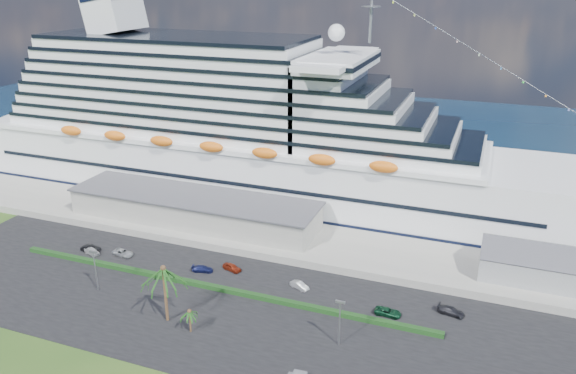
% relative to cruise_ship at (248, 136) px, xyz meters
% --- Properties ---
extents(ground, '(420.00, 420.00, 0.00)m').
position_rel_cruise_ship_xyz_m(ground, '(21.53, -64.00, -16.69)').
color(ground, '#214517').
rests_on(ground, ground).
extents(asphalt_lot, '(140.00, 38.00, 0.12)m').
position_rel_cruise_ship_xyz_m(asphalt_lot, '(21.53, -53.00, -16.63)').
color(asphalt_lot, black).
rests_on(asphalt_lot, ground).
extents(wharf, '(240.00, 20.00, 1.80)m').
position_rel_cruise_ship_xyz_m(wharf, '(21.53, -24.00, -15.79)').
color(wharf, gray).
rests_on(wharf, ground).
extents(water, '(420.00, 160.00, 0.02)m').
position_rel_cruise_ship_xyz_m(water, '(21.53, 66.00, -16.68)').
color(water, black).
rests_on(water, ground).
extents(cruise_ship, '(191.00, 38.00, 54.00)m').
position_rel_cruise_ship_xyz_m(cruise_ship, '(0.00, 0.00, 0.00)').
color(cruise_ship, silver).
rests_on(cruise_ship, ground).
extents(terminal_building, '(61.00, 15.00, 6.30)m').
position_rel_cruise_ship_xyz_m(terminal_building, '(-3.47, -24.00, -11.68)').
color(terminal_building, gray).
rests_on(terminal_building, wharf).
extents(port_shed, '(24.00, 12.31, 7.37)m').
position_rel_cruise_ship_xyz_m(port_shed, '(73.53, -24.00, -12.30)').
color(port_shed, gray).
rests_on(port_shed, wharf).
extents(hedge, '(88.00, 1.10, 0.90)m').
position_rel_cruise_ship_xyz_m(hedge, '(13.53, -48.00, -16.12)').
color(hedge, black).
rests_on(hedge, asphalt_lot).
extents(lamp_post_left, '(1.60, 0.35, 8.27)m').
position_rel_cruise_ship_xyz_m(lamp_post_left, '(-6.47, -56.00, -11.35)').
color(lamp_post_left, gray).
rests_on(lamp_post_left, asphalt_lot).
extents(lamp_post_right, '(1.60, 0.35, 8.27)m').
position_rel_cruise_ship_xyz_m(lamp_post_right, '(41.53, -56.00, -11.35)').
color(lamp_post_right, gray).
rests_on(lamp_post_right, asphalt_lot).
extents(palm_tall, '(8.82, 8.82, 11.13)m').
position_rel_cruise_ship_xyz_m(palm_tall, '(11.53, -60.00, -7.49)').
color(palm_tall, '#47301E').
rests_on(palm_tall, ground).
extents(palm_short, '(3.53, 3.53, 4.56)m').
position_rel_cruise_ship_xyz_m(palm_short, '(17.03, -61.50, -13.03)').
color(palm_short, '#47301E').
rests_on(palm_short, ground).
extents(parked_car_0, '(4.49, 2.96, 1.42)m').
position_rel_cruise_ship_xyz_m(parked_car_0, '(-17.14, -44.49, -15.86)').
color(parked_car_0, silver).
rests_on(parked_car_0, asphalt_lot).
extents(parked_car_1, '(4.43, 2.03, 1.41)m').
position_rel_cruise_ship_xyz_m(parked_car_1, '(-18.25, -43.49, -15.87)').
color(parked_car_1, black).
rests_on(parked_car_1, asphalt_lot).
extents(parked_car_2, '(5.04, 2.85, 1.33)m').
position_rel_cruise_ship_xyz_m(parked_car_2, '(-10.45, -42.67, -15.91)').
color(parked_car_2, '#A3A7AC').
rests_on(parked_car_2, asphalt_lot).
extents(parked_car_3, '(4.61, 2.64, 1.26)m').
position_rel_cruise_ship_xyz_m(parked_car_3, '(8.94, -42.71, -15.95)').
color(parked_car_3, '#151A49').
rests_on(parked_car_3, asphalt_lot).
extents(parked_car_4, '(4.50, 2.87, 1.42)m').
position_rel_cruise_ship_xyz_m(parked_car_4, '(14.37, -40.16, -15.86)').
color(parked_car_4, maroon).
rests_on(parked_car_4, asphalt_lot).
extents(parked_car_5, '(4.21, 2.79, 1.31)m').
position_rel_cruise_ship_xyz_m(parked_car_5, '(29.63, -41.86, -15.92)').
color(parked_car_5, '#A2A6A9').
rests_on(parked_car_5, asphalt_lot).
extents(parked_car_6, '(4.81, 2.37, 1.31)m').
position_rel_cruise_ship_xyz_m(parked_car_6, '(47.40, -44.80, -15.92)').
color(parked_car_6, '#0E3B23').
rests_on(parked_car_6, asphalt_lot).
extents(parked_car_7, '(5.12, 2.89, 1.40)m').
position_rel_cruise_ship_xyz_m(parked_car_7, '(57.85, -40.54, -15.88)').
color(parked_car_7, black).
rests_on(parked_car_7, asphalt_lot).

